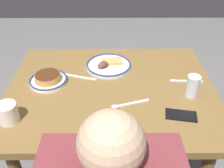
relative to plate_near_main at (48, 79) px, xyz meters
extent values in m
cube|color=brown|center=(-0.35, 0.05, -0.04)|extent=(1.12, 0.89, 0.04)
cylinder|color=brown|center=(-0.81, -0.30, -0.42)|extent=(0.06, 0.06, 0.71)
cylinder|color=brown|center=(0.11, -0.30, -0.42)|extent=(0.06, 0.06, 0.71)
cylinder|color=white|center=(0.00, 0.00, -0.01)|extent=(0.21, 0.21, 0.01)
torus|color=navy|center=(0.00, 0.00, 0.00)|extent=(0.21, 0.21, 0.01)
cylinder|color=gold|center=(0.00, 0.00, 0.00)|extent=(0.14, 0.14, 0.01)
cylinder|color=tan|center=(0.00, 0.00, 0.01)|extent=(0.14, 0.14, 0.01)
cylinder|color=tan|center=(0.00, 0.00, 0.02)|extent=(0.14, 0.14, 0.01)
cylinder|color=#4C2814|center=(0.00, 0.00, 0.03)|extent=(0.13, 0.13, 0.00)
cylinder|color=white|center=(-0.33, -0.16, -0.01)|extent=(0.27, 0.27, 0.01)
torus|color=navy|center=(-0.33, -0.16, 0.00)|extent=(0.27, 0.27, 0.01)
cube|color=tan|center=(-0.35, -0.19, 0.00)|extent=(0.13, 0.09, 0.02)
ellipsoid|color=brown|center=(-0.29, -0.12, 0.01)|extent=(0.03, 0.03, 0.03)
ellipsoid|color=brown|center=(-0.29, -0.12, 0.01)|extent=(0.04, 0.03, 0.03)
ellipsoid|color=brown|center=(-0.29, -0.12, 0.01)|extent=(0.04, 0.03, 0.03)
ellipsoid|color=brown|center=(-0.30, -0.13, 0.01)|extent=(0.05, 0.04, 0.04)
ellipsoid|color=brown|center=(-0.31, -0.14, 0.01)|extent=(0.05, 0.04, 0.04)
cylinder|color=white|center=(0.12, 0.31, 0.03)|extent=(0.09, 0.09, 0.09)
cylinder|color=brown|center=(0.12, 0.31, 0.06)|extent=(0.08, 0.08, 0.01)
cylinder|color=silver|center=(-0.76, 0.12, 0.04)|extent=(0.07, 0.07, 0.12)
cylinder|color=black|center=(-0.76, 0.12, 0.02)|extent=(0.06, 0.06, 0.08)
cube|color=black|center=(-0.68, 0.28, -0.02)|extent=(0.15, 0.10, 0.01)
cube|color=silver|center=(-0.17, -0.05, -0.02)|extent=(0.19, 0.07, 0.01)
cube|color=silver|center=(-0.25, -0.01, -0.02)|extent=(0.03, 0.01, 0.00)
cube|color=silver|center=(-0.25, -0.02, -0.02)|extent=(0.03, 0.01, 0.00)
cube|color=silver|center=(-0.25, -0.02, -0.02)|extent=(0.03, 0.01, 0.00)
cube|color=silver|center=(-0.25, -0.03, -0.02)|extent=(0.03, 0.01, 0.00)
cube|color=silver|center=(-0.77, 0.00, -0.02)|extent=(0.18, 0.02, 0.01)
cube|color=silver|center=(-0.69, -0.02, -0.02)|extent=(0.03, 0.00, 0.00)
cube|color=silver|center=(-0.69, -0.01, -0.02)|extent=(0.03, 0.00, 0.00)
cube|color=silver|center=(-0.69, 0.00, -0.02)|extent=(0.03, 0.00, 0.00)
cube|color=silver|center=(-0.69, 0.00, -0.02)|extent=(0.03, 0.00, 0.00)
cube|color=silver|center=(-0.45, 0.19, -0.02)|extent=(0.18, 0.07, 0.01)
ellipsoid|color=silver|center=(-0.37, 0.22, -0.02)|extent=(0.04, 0.03, 0.01)
sphere|color=#D4AA84|center=(-0.35, 0.72, 0.30)|extent=(0.18, 0.18, 0.18)
cylinder|color=#D8AF82|center=(-0.29, 0.54, 0.02)|extent=(0.09, 0.09, 0.26)
camera|label=1|loc=(-0.35, 1.15, 0.78)|focal=40.27mm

